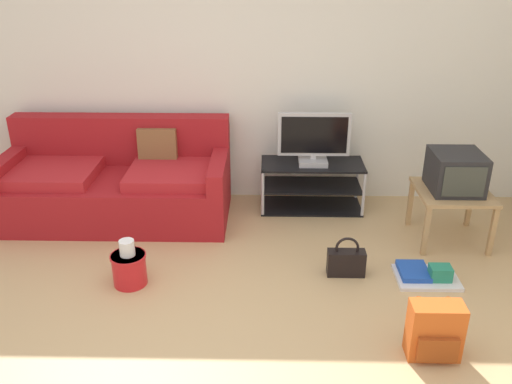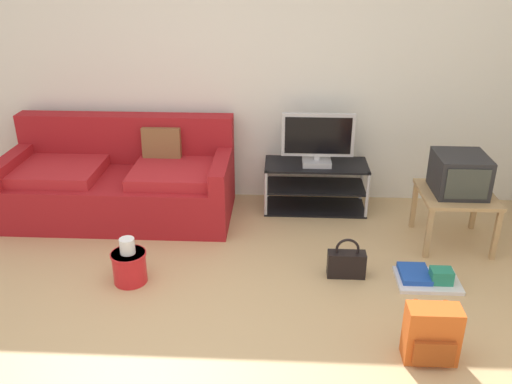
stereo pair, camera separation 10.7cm
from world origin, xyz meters
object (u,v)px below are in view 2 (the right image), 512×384
tv_stand (315,186)px  cleaning_bucket (129,264)px  side_table (456,200)px  backpack (432,335)px  flat_tv (318,140)px  handbag (346,263)px  floor_tray (427,278)px  couch (122,182)px  crt_tv (460,174)px

tv_stand → cleaning_bucket: 1.99m
side_table → backpack: bearing=-109.7°
flat_tv → handbag: size_ratio=2.05×
tv_stand → floor_tray: bearing=-57.9°
backpack → floor_tray: backpack is taller
tv_stand → flat_tv: 0.47m
couch → tv_stand: 1.83m
handbag → couch: bearing=153.5°
tv_stand → handbag: tv_stand is taller
side_table → handbag: bearing=-148.5°
cleaning_bucket → backpack: bearing=-20.1°
backpack → couch: bearing=157.0°
couch → floor_tray: size_ratio=4.41×
couch → crt_tv: couch is taller
crt_tv → cleaning_bucket: (-2.59, -0.76, -0.48)m
tv_stand → backpack: (0.60, -2.11, -0.05)m
side_table → handbag: 1.15m
crt_tv → side_table: bearing=-90.0°
cleaning_bucket → side_table: bearing=16.0°
side_table → crt_tv: crt_tv is taller
flat_tv → crt_tv: bearing=-27.0°
side_table → backpack: size_ratio=1.60×
cleaning_bucket → floor_tray: 2.25m
floor_tray → flat_tv: bearing=122.6°
tv_stand → crt_tv: (1.13, -0.60, 0.40)m
couch → handbag: 2.25m
tv_stand → crt_tv: bearing=-27.9°
tv_stand → crt_tv: size_ratio=2.20×
flat_tv → side_table: bearing=-27.7°
flat_tv → handbag: (0.18, -1.18, -0.59)m
flat_tv → handbag: 1.33m
backpack → crt_tv: bearing=85.7°
tv_stand → side_table: 1.30m
couch → flat_tv: (1.82, 0.18, 0.38)m
side_table → crt_tv: (-0.00, 0.02, 0.23)m
tv_stand → couch: bearing=-173.7°
tv_stand → cleaning_bucket: (-1.46, -1.36, -0.08)m
flat_tv → cleaning_bucket: 2.05m
couch → floor_tray: 2.83m
side_table → backpack: (-0.53, -1.49, -0.22)m
side_table → cleaning_bucket: side_table is taller
couch → tv_stand: (1.82, 0.20, -0.09)m
flat_tv → side_table: flat_tv is taller
crt_tv → handbag: 1.23m
side_table → crt_tv: 0.23m
tv_stand → side_table: bearing=-28.5°
tv_stand → side_table: side_table is taller
tv_stand → backpack: 2.19m
tv_stand → floor_tray: size_ratio=2.07×
side_table → floor_tray: side_table is taller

